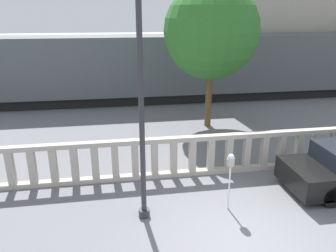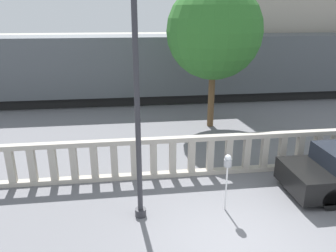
{
  "view_description": "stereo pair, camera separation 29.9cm",
  "coord_description": "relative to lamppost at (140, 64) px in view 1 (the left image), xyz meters",
  "views": [
    {
      "loc": [
        -2.52,
        -5.61,
        4.82
      ],
      "look_at": [
        -0.9,
        4.4,
        1.31
      ],
      "focal_mm": 35.0,
      "sensor_mm": 36.0,
      "label": 1
    },
    {
      "loc": [
        -2.22,
        -5.66,
        4.82
      ],
      "look_at": [
        -0.9,
        4.4,
        1.31
      ],
      "focal_mm": 35.0,
      "sensor_mm": 36.0,
      "label": 2
    }
  ],
  "objects": [
    {
      "name": "ground_plane",
      "position": [
        1.98,
        -1.4,
        -3.79
      ],
      "size": [
        160.0,
        160.0,
        0.0
      ],
      "primitive_type": "plane",
      "color": "slate"
    },
    {
      "name": "balustrade",
      "position": [
        1.98,
        2.0,
        -3.15
      ],
      "size": [
        13.1,
        0.24,
        1.29
      ],
      "color": "#ADA599",
      "rests_on": "ground"
    },
    {
      "name": "lamppost",
      "position": [
        0.0,
        0.0,
        0.0
      ],
      "size": [
        0.36,
        0.36,
        6.48
      ],
      "color": "#2D2D33",
      "rests_on": "ground"
    },
    {
      "name": "parking_meter",
      "position": [
        2.18,
        -0.0,
        -2.52
      ],
      "size": [
        0.2,
        0.2,
        1.55
      ],
      "color": "silver",
      "rests_on": "ground"
    },
    {
      "name": "train_near",
      "position": [
        3.45,
        11.48,
        -1.89
      ],
      "size": [
        29.74,
        2.9,
        4.24
      ],
      "color": "black",
      "rests_on": "ground"
    },
    {
      "name": "train_far",
      "position": [
        -2.29,
        20.79,
        -2.09
      ],
      "size": [
        24.87,
        2.84,
        3.83
      ],
      "color": "black",
      "rests_on": "ground"
    },
    {
      "name": "tree_left",
      "position": [
        3.47,
        6.53,
        0.31
      ],
      "size": [
        3.97,
        3.97,
        6.09
      ],
      "color": "brown",
      "rests_on": "ground"
    }
  ]
}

